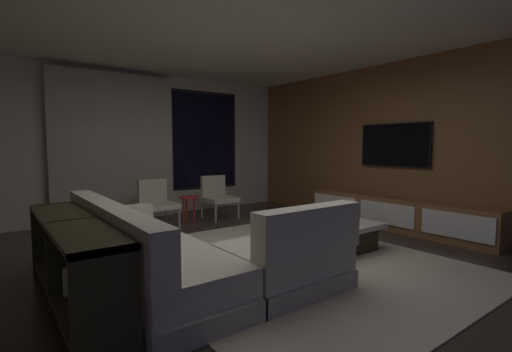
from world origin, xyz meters
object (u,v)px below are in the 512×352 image
(coffee_table, at_px, (322,234))
(accent_chair_by_curtain, at_px, (156,201))
(book_stack_on_coffee_table, at_px, (327,217))
(accent_chair_near_window, at_px, (217,195))
(console_table_behind_couch, at_px, (73,259))
(sectional_couch, at_px, (183,257))
(media_console, at_px, (397,215))
(side_stool, at_px, (188,201))
(mounted_tv, at_px, (394,145))

(coffee_table, distance_m, accent_chair_by_curtain, 2.83)
(book_stack_on_coffee_table, distance_m, accent_chair_near_window, 2.51)
(accent_chair_near_window, bearing_deg, console_table_behind_couch, -138.78)
(sectional_couch, height_order, media_console, sectional_couch)
(coffee_table, height_order, side_stool, side_stool)
(side_stool, bearing_deg, media_console, -46.63)
(console_table_behind_couch, bearing_deg, media_console, -0.55)
(accent_chair_by_curtain, relative_size, console_table_behind_couch, 0.37)
(side_stool, bearing_deg, accent_chair_by_curtain, 176.55)
(side_stool, distance_m, console_table_behind_couch, 3.34)
(book_stack_on_coffee_table, distance_m, console_table_behind_couch, 3.04)
(sectional_couch, distance_m, mounted_tv, 4.04)
(coffee_table, xyz_separation_m, console_table_behind_couch, (-2.92, 0.03, 0.23))
(accent_chair_near_window, bearing_deg, coffee_table, -88.57)
(console_table_behind_couch, bearing_deg, coffee_table, -0.64)
(book_stack_on_coffee_table, bearing_deg, coffee_table, -164.36)
(book_stack_on_coffee_table, distance_m, mounted_tv, 2.00)
(coffee_table, height_order, media_console, media_console)
(book_stack_on_coffee_table, bearing_deg, mounted_tv, 4.97)
(sectional_couch, height_order, console_table_behind_couch, sectional_couch)
(accent_chair_near_window, bearing_deg, mounted_tv, -50.41)
(accent_chair_near_window, relative_size, side_stool, 1.70)
(coffee_table, bearing_deg, media_console, -0.39)
(accent_chair_near_window, bearing_deg, book_stack_on_coffee_table, -85.76)
(book_stack_on_coffee_table, relative_size, console_table_behind_couch, 0.14)
(side_stool, relative_size, console_table_behind_couch, 0.22)
(side_stool, bearing_deg, mounted_tv, -42.17)
(accent_chair_near_window, bearing_deg, media_console, -55.33)
(side_stool, height_order, media_console, media_console)
(book_stack_on_coffee_table, relative_size, accent_chair_by_curtain, 0.37)
(console_table_behind_couch, bearing_deg, accent_chair_by_curtain, 55.97)
(sectional_couch, relative_size, book_stack_on_coffee_table, 8.57)
(book_stack_on_coffee_table, relative_size, media_console, 0.09)
(sectional_couch, xyz_separation_m, accent_chair_by_curtain, (0.78, 2.63, 0.14))
(book_stack_on_coffee_table, relative_size, side_stool, 0.63)
(accent_chair_near_window, xyz_separation_m, console_table_behind_couch, (-2.86, -2.50, -0.02))
(book_stack_on_coffee_table, relative_size, accent_chair_near_window, 0.37)
(sectional_couch, xyz_separation_m, book_stack_on_coffee_table, (2.13, 0.13, 0.11))
(accent_chair_near_window, height_order, console_table_behind_couch, accent_chair_near_window)
(book_stack_on_coffee_table, distance_m, accent_chair_by_curtain, 2.84)
(coffee_table, height_order, accent_chair_by_curtain, accent_chair_by_curtain)
(coffee_table, distance_m, mounted_tv, 2.22)
(accent_chair_by_curtain, xyz_separation_m, side_stool, (0.56, -0.03, -0.06))
(sectional_couch, height_order, mounted_tv, mounted_tv)
(sectional_couch, xyz_separation_m, media_console, (3.71, 0.09, -0.04))
(coffee_table, xyz_separation_m, mounted_tv, (1.88, 0.19, 1.16))
(side_stool, distance_m, mounted_tv, 3.58)
(sectional_couch, distance_m, media_console, 3.71)
(sectional_couch, bearing_deg, mounted_tv, 4.22)
(book_stack_on_coffee_table, bearing_deg, sectional_couch, -176.39)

